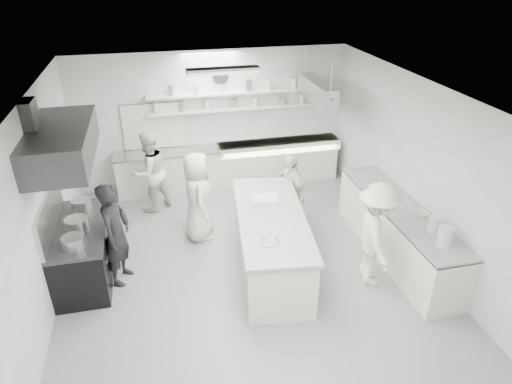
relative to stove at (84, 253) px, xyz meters
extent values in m
cube|color=#9E9E9E|center=(2.60, -0.40, -0.46)|extent=(6.00, 7.00, 0.02)
cube|color=white|center=(2.60, -0.40, 2.56)|extent=(6.00, 7.00, 0.02)
cube|color=silver|center=(2.60, 3.10, 1.05)|extent=(6.00, 0.04, 3.00)
cube|color=silver|center=(2.60, -3.90, 1.05)|extent=(6.00, 0.04, 3.00)
cube|color=silver|center=(-0.40, -0.40, 1.05)|extent=(0.04, 7.00, 3.00)
cube|color=silver|center=(5.60, -0.40, 1.05)|extent=(0.04, 7.00, 3.00)
cube|color=black|center=(0.00, 0.00, 0.00)|extent=(0.80, 1.80, 0.90)
cube|color=#373739|center=(0.00, 0.00, 1.90)|extent=(0.85, 2.00, 0.50)
cube|color=silver|center=(2.90, 2.80, 0.01)|extent=(5.00, 0.60, 0.92)
cube|color=silver|center=(3.30, 2.97, 1.30)|extent=(4.20, 0.26, 0.04)
cube|color=silver|center=(3.30, 2.97, 1.65)|extent=(4.20, 0.26, 0.04)
cube|color=black|center=(1.30, 3.08, 1.00)|extent=(1.30, 0.04, 1.00)
cylinder|color=white|center=(2.80, 3.06, 2.00)|extent=(0.32, 0.05, 0.32)
cube|color=silver|center=(5.25, -0.60, 0.02)|extent=(0.74, 3.30, 0.94)
cube|color=#A6A6A6|center=(4.60, 2.00, 1.85)|extent=(0.30, 1.60, 0.40)
cube|color=silver|center=(2.60, -2.20, 2.49)|extent=(1.30, 0.25, 0.10)
cube|color=silver|center=(2.60, 1.40, 2.49)|extent=(1.30, 0.25, 0.10)
cube|color=silver|center=(3.00, -0.49, 0.04)|extent=(1.31, 2.77, 0.98)
cylinder|color=#A6A6A6|center=(0.00, -0.11, 0.58)|extent=(0.35, 0.35, 0.25)
imported|color=black|center=(0.56, -0.23, 0.42)|extent=(0.61, 0.74, 1.74)
imported|color=silver|center=(1.13, 2.03, 0.40)|extent=(1.05, 1.01, 1.70)
imported|color=silver|center=(1.95, 0.75, 0.40)|extent=(0.58, 0.85, 1.70)
imported|color=silver|center=(3.70, 0.74, 0.31)|extent=(0.60, 0.96, 1.52)
imported|color=silver|center=(4.50, -1.19, 0.43)|extent=(0.86, 1.24, 1.75)
imported|color=#A6A6A6|center=(2.80, -1.23, 0.56)|extent=(0.27, 0.27, 0.06)
imported|color=silver|center=(3.20, -0.12, 0.56)|extent=(0.27, 0.27, 0.06)
imported|color=silver|center=(5.41, -0.90, 0.52)|extent=(0.29, 0.29, 0.06)
camera|label=1|loc=(1.34, -6.50, 4.28)|focal=31.67mm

